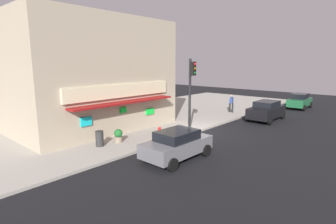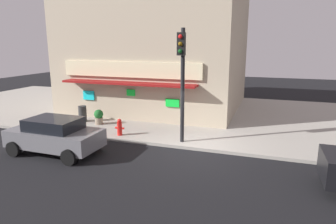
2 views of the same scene
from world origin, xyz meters
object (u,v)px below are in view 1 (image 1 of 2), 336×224
at_px(pedestrian, 231,103).
at_px(parked_car_black, 266,110).
at_px(parked_car_grey, 177,144).
at_px(potted_plant_by_doorway, 118,135).
at_px(fire_hydrant, 160,133).
at_px(traffic_light, 191,85).
at_px(parked_car_green, 300,101).
at_px(trash_can, 100,139).

relative_size(pedestrian, parked_car_black, 0.40).
bearing_deg(parked_car_grey, potted_plant_by_doorway, 96.77).
distance_m(fire_hydrant, pedestrian, 11.48).
distance_m(fire_hydrant, parked_car_grey, 3.18).
bearing_deg(traffic_light, fire_hydrant, 179.08).
bearing_deg(parked_car_black, pedestrian, 80.21).
relative_size(pedestrian, parked_car_grey, 0.44).
bearing_deg(traffic_light, parked_car_green, -10.04).
height_order(fire_hydrant, parked_car_green, parked_car_green).
distance_m(pedestrian, parked_car_black, 3.78).
xyz_separation_m(fire_hydrant, trash_can, (-3.29, 1.70, 0.05)).
bearing_deg(fire_hydrant, parked_car_black, -13.26).
relative_size(traffic_light, trash_can, 5.59).
bearing_deg(parked_car_black, parked_car_green, -2.31).
bearing_deg(potted_plant_by_doorway, trash_can, 169.93).
distance_m(pedestrian, parked_car_green, 8.73).
bearing_deg(fire_hydrant, traffic_light, -0.92).
xyz_separation_m(trash_can, parked_car_grey, (1.70, -4.44, 0.20)).
bearing_deg(parked_car_green, traffic_light, 169.96).
bearing_deg(traffic_light, parked_car_grey, -150.50).
height_order(fire_hydrant, parked_car_grey, parked_car_grey).
bearing_deg(parked_car_black, parked_car_grey, -179.02).
relative_size(pedestrian, potted_plant_by_doorway, 2.09).
xyz_separation_m(traffic_light, pedestrian, (8.23, 1.24, -2.31)).
xyz_separation_m(trash_can, potted_plant_by_doorway, (1.20, -0.21, -0.02)).
xyz_separation_m(fire_hydrant, potted_plant_by_doorway, (-2.09, 1.48, 0.03)).
distance_m(pedestrian, parked_car_grey, 13.58).
distance_m(pedestrian, potted_plant_by_doorway, 13.51).
xyz_separation_m(fire_hydrant, pedestrian, (11.41, 1.19, 0.54)).
distance_m(traffic_light, parked_car_grey, 6.06).
distance_m(trash_can, parked_car_green, 22.88).
distance_m(parked_car_black, parked_car_green, 8.37).
xyz_separation_m(trash_can, pedestrian, (14.70, -0.51, 0.49)).
bearing_deg(parked_car_grey, trash_can, 110.95).
bearing_deg(trash_can, potted_plant_by_doorway, -10.07).
bearing_deg(parked_car_black, traffic_light, 161.86).
height_order(traffic_light, fire_hydrant, traffic_light).
xyz_separation_m(traffic_light, parked_car_black, (7.59, -2.49, -2.52)).
bearing_deg(pedestrian, trash_can, 178.01).
bearing_deg(traffic_light, parked_car_black, -18.14).
relative_size(parked_car_grey, parked_car_green, 1.00).
bearing_deg(fire_hydrant, parked_car_grey, -120.03).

